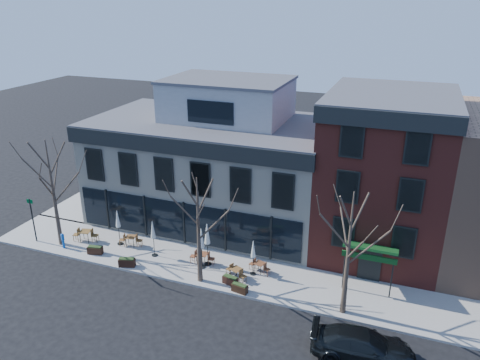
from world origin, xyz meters
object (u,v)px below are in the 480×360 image
(call_box, at_px, (63,240))
(cafe_set_0, at_px, (86,235))
(parked_sedan, at_px, (363,345))
(umbrella_0, at_px, (118,221))

(call_box, relative_size, cafe_set_0, 0.60)
(parked_sedan, bearing_deg, cafe_set_0, 70.83)
(parked_sedan, xyz_separation_m, umbrella_0, (-17.92, 5.34, 1.30))
(call_box, distance_m, umbrella_0, 4.15)
(parked_sedan, distance_m, call_box, 21.66)
(parked_sedan, height_order, call_box, parked_sedan)
(call_box, xyz_separation_m, umbrella_0, (3.46, 1.88, 1.29))
(umbrella_0, bearing_deg, call_box, -151.45)
(call_box, xyz_separation_m, cafe_set_0, (0.86, 1.40, -0.10))
(cafe_set_0, bearing_deg, umbrella_0, 10.62)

